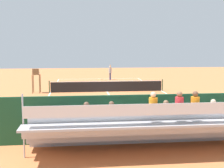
% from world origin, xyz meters
% --- Properties ---
extents(ground_plane, '(60.00, 60.00, 0.00)m').
position_xyz_m(ground_plane, '(0.00, 0.00, 0.00)').
color(ground_plane, '#D17542').
extents(court_line_markings, '(10.10, 22.20, 0.01)m').
position_xyz_m(court_line_markings, '(0.00, -0.04, 0.00)').
color(court_line_markings, white).
rests_on(court_line_markings, ground).
extents(tennis_net, '(10.30, 0.10, 1.07)m').
position_xyz_m(tennis_net, '(0.00, 0.00, 0.50)').
color(tennis_net, black).
rests_on(tennis_net, ground).
extents(backdrop_wall, '(18.00, 0.16, 2.00)m').
position_xyz_m(backdrop_wall, '(0.00, 14.00, 1.00)').
color(backdrop_wall, '#1E4C2D').
rests_on(backdrop_wall, ground).
extents(bleacher_stand, '(9.06, 2.40, 2.48)m').
position_xyz_m(bleacher_stand, '(0.05, 15.37, 0.97)').
color(bleacher_stand, '#B2B2B7').
rests_on(bleacher_stand, ground).
extents(umpire_chair, '(0.67, 0.67, 2.14)m').
position_xyz_m(umpire_chair, '(6.20, 0.06, 1.31)').
color(umpire_chair, brown).
rests_on(umpire_chair, ground).
extents(courtside_bench, '(1.80, 0.40, 0.93)m').
position_xyz_m(courtside_bench, '(-2.39, 13.27, 0.56)').
color(courtside_bench, '#234C2D').
rests_on(courtside_bench, ground).
extents(equipment_bag, '(0.90, 0.36, 0.36)m').
position_xyz_m(equipment_bag, '(-0.22, 13.40, 0.18)').
color(equipment_bag, black).
rests_on(equipment_bag, ground).
extents(tennis_player, '(0.41, 0.55, 1.93)m').
position_xyz_m(tennis_player, '(-1.30, -9.60, 1.02)').
color(tennis_player, navy).
rests_on(tennis_player, ground).
extents(tennis_racket, '(0.54, 0.48, 0.03)m').
position_xyz_m(tennis_racket, '(-0.11, -10.28, 0.01)').
color(tennis_racket, black).
rests_on(tennis_racket, ground).
extents(tennis_ball_near, '(0.07, 0.07, 0.07)m').
position_xyz_m(tennis_ball_near, '(-3.07, -7.86, 0.03)').
color(tennis_ball_near, '#CCDB33').
rests_on(tennis_ball_near, ground).
extents(tennis_ball_far, '(0.07, 0.07, 0.07)m').
position_xyz_m(tennis_ball_far, '(-1.51, -6.90, 0.03)').
color(tennis_ball_far, '#CCDB33').
rests_on(tennis_ball_far, ground).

